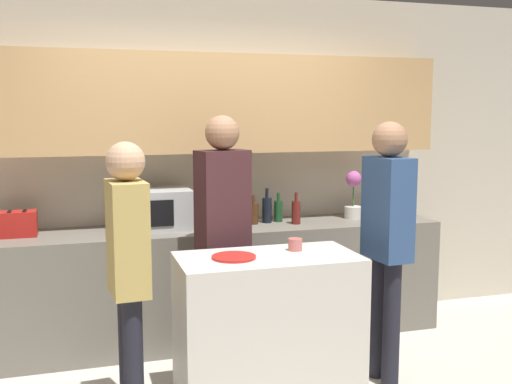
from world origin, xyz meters
name	(u,v)px	position (x,y,z in m)	size (l,w,h in m)	color
back_wall	(205,141)	(0.00, 1.66, 1.54)	(6.40, 0.40, 2.70)	beige
back_counter	(213,283)	(0.00, 1.39, 0.44)	(3.60, 0.62, 0.89)	#6B665B
kitchen_island	(268,330)	(0.09, 0.28, 0.46)	(1.08, 0.56, 0.91)	beige
microwave	(156,209)	(-0.43, 1.44, 1.04)	(0.52, 0.39, 0.30)	#B7BABC
toaster	(18,224)	(-1.40, 1.44, 0.98)	(0.26, 0.16, 0.18)	#B21E19
potted_plant	(353,195)	(1.20, 1.44, 1.08)	(0.14, 0.14, 0.40)	silver
bottle_0	(253,213)	(0.33, 1.43, 0.97)	(0.09, 0.09, 0.23)	#472814
bottle_1	(267,209)	(0.46, 1.46, 0.99)	(0.08, 0.08, 0.28)	black
bottle_2	(278,211)	(0.56, 1.48, 0.98)	(0.07, 0.07, 0.23)	#194723
bottle_3	(296,212)	(0.66, 1.34, 0.98)	(0.07, 0.07, 0.25)	maroon
plate_on_island	(234,257)	(-0.12, 0.27, 0.92)	(0.26, 0.26, 0.01)	red
cup_0	(295,244)	(0.29, 0.36, 0.95)	(0.09, 0.09, 0.08)	#C36560
person_left	(128,262)	(-0.73, 0.21, 0.95)	(0.22, 0.35, 1.60)	black
person_center	(387,229)	(0.91, 0.34, 1.02)	(0.22, 0.35, 1.70)	black
person_right	(223,220)	(-0.06, 0.81, 1.04)	(0.38, 0.27, 1.74)	black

